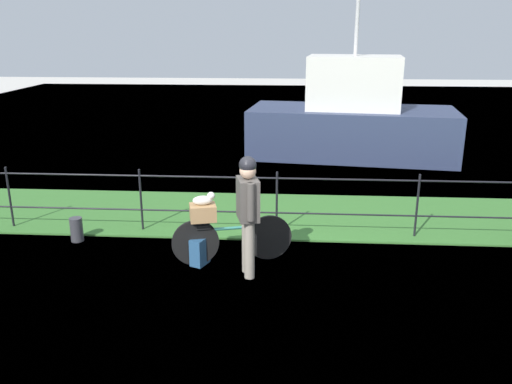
{
  "coord_description": "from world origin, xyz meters",
  "views": [
    {
      "loc": [
        0.2,
        -6.15,
        3.27
      ],
      "look_at": [
        -0.3,
        1.39,
        0.9
      ],
      "focal_mm": 36.83,
      "sensor_mm": 36.0,
      "label": 1
    }
  ],
  "objects_px": {
    "terrier_dog": "(204,199)",
    "backpack_on_paving": "(200,251)",
    "bicycle_main": "(231,239)",
    "mooring_bollard": "(77,229)",
    "moored_boat_near": "(352,120)",
    "cyclist_person": "(248,206)",
    "wooden_crate": "(203,212)"
  },
  "relations": [
    {
      "from": "terrier_dog",
      "to": "moored_boat_near",
      "type": "height_order",
      "value": "moored_boat_near"
    },
    {
      "from": "terrier_dog",
      "to": "backpack_on_paving",
      "type": "relative_size",
      "value": 0.81
    },
    {
      "from": "wooden_crate",
      "to": "moored_boat_near",
      "type": "bearing_deg",
      "value": 67.98
    },
    {
      "from": "backpack_on_paving",
      "to": "moored_boat_near",
      "type": "distance_m",
      "value": 7.55
    },
    {
      "from": "cyclist_person",
      "to": "backpack_on_paving",
      "type": "relative_size",
      "value": 4.21
    },
    {
      "from": "cyclist_person",
      "to": "backpack_on_paving",
      "type": "distance_m",
      "value": 1.12
    },
    {
      "from": "backpack_on_paving",
      "to": "terrier_dog",
      "type": "bearing_deg",
      "value": -54.12
    },
    {
      "from": "backpack_on_paving",
      "to": "wooden_crate",
      "type": "bearing_deg",
      "value": -54.9
    },
    {
      "from": "terrier_dog",
      "to": "mooring_bollard",
      "type": "xyz_separation_m",
      "value": [
        -2.2,
        0.71,
        -0.79
      ]
    },
    {
      "from": "bicycle_main",
      "to": "terrier_dog",
      "type": "height_order",
      "value": "terrier_dog"
    },
    {
      "from": "cyclist_person",
      "to": "moored_boat_near",
      "type": "distance_m",
      "value": 7.54
    },
    {
      "from": "wooden_crate",
      "to": "moored_boat_near",
      "type": "distance_m",
      "value": 7.48
    },
    {
      "from": "wooden_crate",
      "to": "terrier_dog",
      "type": "height_order",
      "value": "terrier_dog"
    },
    {
      "from": "bicycle_main",
      "to": "moored_boat_near",
      "type": "bearing_deg",
      "value": 70.51
    },
    {
      "from": "backpack_on_paving",
      "to": "cyclist_person",
      "type": "bearing_deg",
      "value": -87.88
    },
    {
      "from": "backpack_on_paving",
      "to": "mooring_bollard",
      "type": "xyz_separation_m",
      "value": [
        -2.11,
        0.73,
        -0.01
      ]
    },
    {
      "from": "terrier_dog",
      "to": "backpack_on_paving",
      "type": "xyz_separation_m",
      "value": [
        -0.09,
        -0.02,
        -0.78
      ]
    },
    {
      "from": "moored_boat_near",
      "to": "bicycle_main",
      "type": "bearing_deg",
      "value": -109.49
    },
    {
      "from": "terrier_dog",
      "to": "backpack_on_paving",
      "type": "height_order",
      "value": "terrier_dog"
    },
    {
      "from": "terrier_dog",
      "to": "moored_boat_near",
      "type": "xyz_separation_m",
      "value": [
        2.78,
        6.92,
        -0.03
      ]
    },
    {
      "from": "cyclist_person",
      "to": "moored_boat_near",
      "type": "bearing_deg",
      "value": 73.49
    },
    {
      "from": "wooden_crate",
      "to": "cyclist_person",
      "type": "xyz_separation_m",
      "value": [
        0.66,
        -0.29,
        0.21
      ]
    },
    {
      "from": "bicycle_main",
      "to": "mooring_bollard",
      "type": "height_order",
      "value": "bicycle_main"
    },
    {
      "from": "bicycle_main",
      "to": "backpack_on_paving",
      "type": "relative_size",
      "value": 4.26
    },
    {
      "from": "cyclist_person",
      "to": "moored_boat_near",
      "type": "xyz_separation_m",
      "value": [
        2.14,
        7.23,
        -0.05
      ]
    },
    {
      "from": "cyclist_person",
      "to": "mooring_bollard",
      "type": "distance_m",
      "value": 3.12
    },
    {
      "from": "cyclist_person",
      "to": "moored_boat_near",
      "type": "height_order",
      "value": "moored_boat_near"
    },
    {
      "from": "wooden_crate",
      "to": "backpack_on_paving",
      "type": "bearing_deg",
      "value": -168.35
    },
    {
      "from": "bicycle_main",
      "to": "cyclist_person",
      "type": "bearing_deg",
      "value": -55.03
    },
    {
      "from": "bicycle_main",
      "to": "wooden_crate",
      "type": "height_order",
      "value": "wooden_crate"
    },
    {
      "from": "bicycle_main",
      "to": "mooring_bollard",
      "type": "xyz_separation_m",
      "value": [
        -2.56,
        0.62,
        -0.16
      ]
    },
    {
      "from": "mooring_bollard",
      "to": "moored_boat_near",
      "type": "distance_m",
      "value": 8.0
    }
  ]
}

